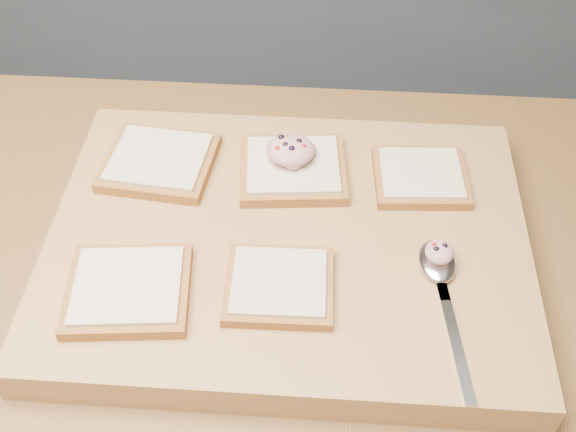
% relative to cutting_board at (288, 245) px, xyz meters
% --- Properties ---
extents(cutting_board, '(0.54, 0.41, 0.04)m').
position_rel_cutting_board_xyz_m(cutting_board, '(0.00, 0.00, 0.00)').
color(cutting_board, tan).
rests_on(cutting_board, island_counter).
extents(bread_far_left, '(0.14, 0.13, 0.02)m').
position_rel_cutting_board_xyz_m(bread_far_left, '(-0.16, 0.10, 0.03)').
color(bread_far_left, '#A4672A').
rests_on(bread_far_left, cutting_board).
extents(bread_far_center, '(0.14, 0.13, 0.02)m').
position_rel_cutting_board_xyz_m(bread_far_center, '(-0.00, 0.10, 0.03)').
color(bread_far_center, '#A4672A').
rests_on(bread_far_center, cutting_board).
extents(bread_far_right, '(0.12, 0.11, 0.02)m').
position_rel_cutting_board_xyz_m(bread_far_right, '(0.15, 0.09, 0.03)').
color(bread_far_right, '#A4672A').
rests_on(bread_far_right, cutting_board).
extents(bread_near_left, '(0.14, 0.13, 0.02)m').
position_rel_cutting_board_xyz_m(bread_near_left, '(-0.16, -0.10, 0.03)').
color(bread_near_left, '#A4672A').
rests_on(bread_near_left, cutting_board).
extents(bread_near_center, '(0.11, 0.11, 0.02)m').
position_rel_cutting_board_xyz_m(bread_near_center, '(-0.00, -0.08, 0.03)').
color(bread_near_center, '#A4672A').
rests_on(bread_near_center, cutting_board).
extents(tuna_salad_dollop, '(0.06, 0.06, 0.03)m').
position_rel_cutting_board_xyz_m(tuna_salad_dollop, '(-0.00, 0.10, 0.05)').
color(tuna_salad_dollop, tan).
rests_on(tuna_salad_dollop, bread_far_center).
extents(spoon, '(0.05, 0.20, 0.01)m').
position_rel_cutting_board_xyz_m(spoon, '(0.17, -0.05, 0.03)').
color(spoon, silver).
rests_on(spoon, cutting_board).
extents(spoon_salad, '(0.03, 0.03, 0.02)m').
position_rel_cutting_board_xyz_m(spoon_salad, '(0.16, -0.04, 0.04)').
color(spoon_salad, tan).
rests_on(spoon_salad, spoon).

